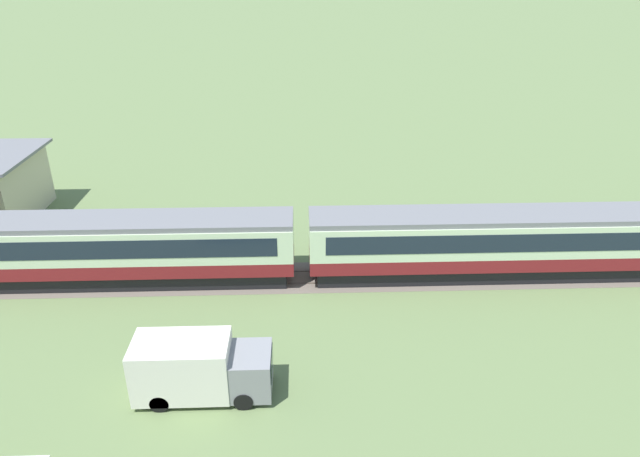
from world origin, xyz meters
TOP-DOWN VIEW (x-y plane):
  - ground_plane at (0.00, 0.00)m, footprint 600.00×600.00m
  - passenger_train at (-15.58, 0.16)m, footprint 89.30×3.02m
  - railway_track at (-15.24, 0.16)m, footprint 141.28×3.60m
  - delivery_truck_grey at (-20.20, -9.50)m, footprint 5.74×2.27m

SIDE VIEW (x-z plane):
  - ground_plane at x=0.00m, z-range 0.00..0.00m
  - railway_track at x=-15.24m, z-range -0.01..0.03m
  - delivery_truck_grey at x=-20.20m, z-range 0.02..2.68m
  - passenger_train at x=-15.58m, z-range 0.22..4.16m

